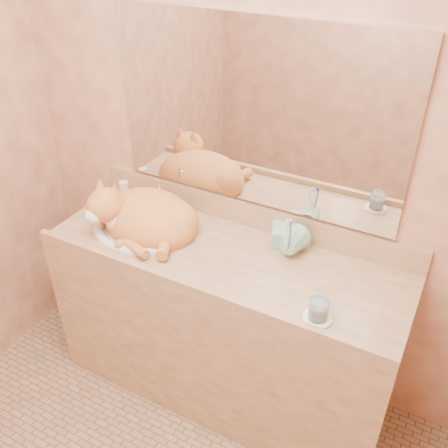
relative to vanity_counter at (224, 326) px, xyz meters
The scene contains 12 objects.
wall_back 0.87m from the vanity_counter, 90.00° to the left, with size 2.40×0.02×2.50m, color #9B6046.
vanity_counter is the anchor object (origin of this frame).
mirror 1.00m from the vanity_counter, 90.00° to the left, with size 1.30×0.02×0.80m, color white.
sink_basin 0.66m from the vanity_counter, behind, with size 0.45×0.37×0.14m, color white, non-canonical shape.
faucet 0.68m from the vanity_counter, 160.63° to the left, with size 0.04×0.11×0.15m, color silver, non-canonical shape.
cat 0.66m from the vanity_counter, behind, with size 0.48×0.39×0.26m, color #C36A2D, non-canonical shape.
soap_dispenser 0.57m from the vanity_counter, 35.39° to the left, with size 0.08×0.09×0.18m, color #7AC39B.
toothbrush_cup 0.55m from the vanity_counter, 21.34° to the left, with size 0.12×0.12×0.11m, color #7AC39B.
toothbrushes 0.61m from the vanity_counter, 21.34° to the left, with size 0.03×0.03×0.20m, color silver, non-canonical shape.
saucer 0.67m from the vanity_counter, 20.43° to the right, with size 0.11×0.11×0.01m, color white.
water_glass 0.71m from the vanity_counter, 20.43° to the right, with size 0.07×0.07×0.08m, color white.
lotion_bottle 0.83m from the vanity_counter, 165.46° to the left, with size 0.04×0.04×0.11m, color silver.
Camera 1 is at (0.81, -0.79, 2.16)m, focal length 40.00 mm.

